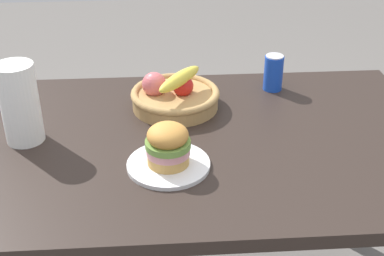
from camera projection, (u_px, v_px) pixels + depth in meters
The scene contains 6 objects.
dining_table at pixel (206, 166), 1.62m from camera, with size 1.40×0.90×0.75m.
plate at pixel (169, 165), 1.43m from camera, with size 0.23×0.23×0.01m, color white.
sandwich at pixel (168, 144), 1.40m from camera, with size 0.12×0.12×0.12m.
soda_can at pixel (273, 73), 1.82m from camera, with size 0.07×0.07×0.13m.
fruit_basket at pixel (174, 95), 1.72m from camera, with size 0.29×0.29×0.14m.
paper_towel_roll at pixel (20, 104), 1.50m from camera, with size 0.11×0.11×0.24m, color white.
Camera 1 is at (-0.14, -1.34, 1.56)m, focal length 49.32 mm.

